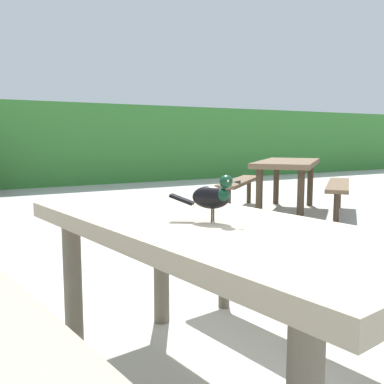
# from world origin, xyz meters

# --- Properties ---
(ground_plane) EXTENTS (60.00, 60.00, 0.00)m
(ground_plane) POSITION_xyz_m (0.00, 0.00, 0.00)
(ground_plane) COLOR #B7B5AD
(hedge_wall) EXTENTS (28.00, 2.03, 1.84)m
(hedge_wall) POSITION_xyz_m (0.00, 9.13, 0.92)
(hedge_wall) COLOR #387A33
(hedge_wall) RESTS_ON ground
(picnic_table_foreground) EXTENTS (1.92, 1.95, 0.74)m
(picnic_table_foreground) POSITION_xyz_m (-0.26, -0.02, 0.56)
(picnic_table_foreground) COLOR gray
(picnic_table_foreground) RESTS_ON ground
(bird_grackle) EXTENTS (0.21, 0.23, 0.18)m
(bird_grackle) POSITION_xyz_m (-0.25, -0.06, 0.84)
(bird_grackle) COLOR black
(bird_grackle) RESTS_ON picnic_table_foreground
(picnic_table_mid_left) EXTENTS (2.39, 2.39, 0.74)m
(picnic_table_mid_left) POSITION_xyz_m (3.09, 3.24, 0.56)
(picnic_table_mid_left) COLOR brown
(picnic_table_mid_left) RESTS_ON ground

